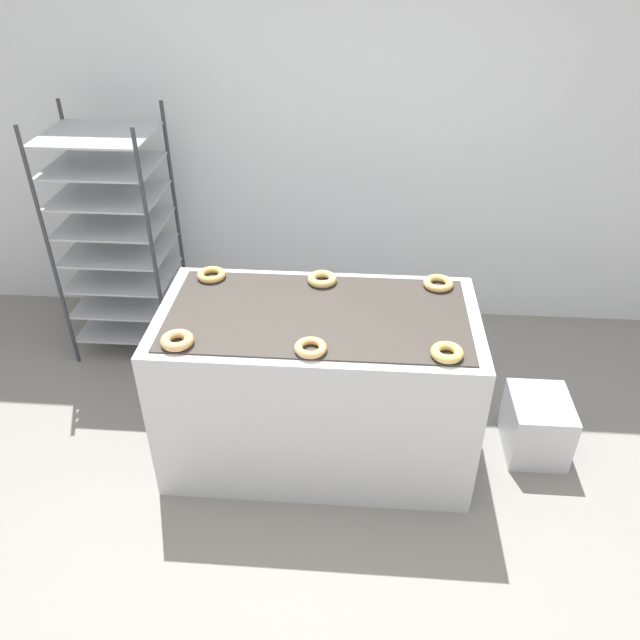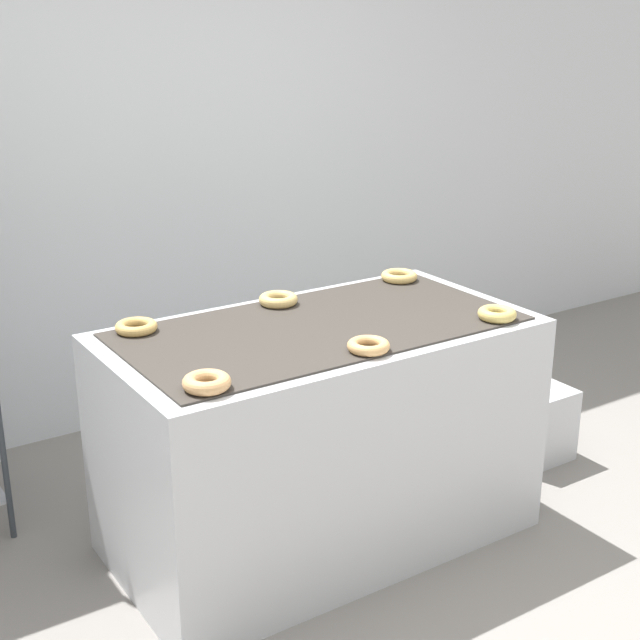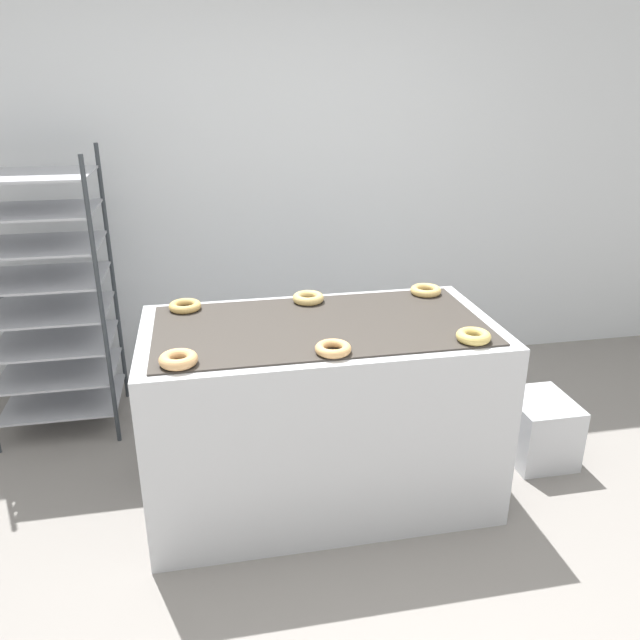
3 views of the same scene
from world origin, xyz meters
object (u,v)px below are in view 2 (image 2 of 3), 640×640
at_px(donut_far_left, 136,327).
at_px(donut_near_center, 368,346).
at_px(donut_far_right, 399,276).
at_px(fryer_machine, 320,435).
at_px(glaze_bin, 525,419).
at_px(donut_near_right, 497,314).
at_px(donut_near_left, 207,382).
at_px(donut_far_center, 278,299).

bearing_deg(donut_far_left, donut_near_center, -46.49).
bearing_deg(donut_far_right, fryer_machine, -153.44).
relative_size(glaze_bin, donut_near_right, 2.60).
relative_size(donut_near_left, donut_far_left, 0.99).
xyz_separation_m(fryer_machine, glaze_bin, (1.19, 0.07, -0.27)).
bearing_deg(donut_near_left, donut_far_left, 88.03).
distance_m(donut_near_center, donut_far_center, 0.60).
bearing_deg(donut_far_center, donut_far_right, 0.30).
distance_m(donut_near_center, donut_near_right, 0.60).
distance_m(donut_far_left, donut_far_right, 1.19).
bearing_deg(donut_far_center, donut_near_left, -135.32).
bearing_deg(donut_near_center, donut_far_right, 45.01).
height_order(fryer_machine, glaze_bin, fryer_machine).
distance_m(donut_near_left, donut_near_right, 1.19).
bearing_deg(donut_near_right, fryer_machine, 152.76).
xyz_separation_m(fryer_machine, donut_far_left, (-0.59, 0.30, 0.46)).
bearing_deg(donut_far_center, donut_far_left, 179.52).
bearing_deg(donut_near_right, glaze_bin, 31.59).
relative_size(donut_far_left, donut_far_right, 0.98).
height_order(donut_near_center, donut_far_right, donut_far_right).
relative_size(glaze_bin, donut_far_right, 2.43).
bearing_deg(donut_near_left, donut_near_center, -0.60).
distance_m(fryer_machine, donut_far_left, 0.80).
xyz_separation_m(fryer_machine, donut_near_left, (-0.61, -0.30, 0.46)).
bearing_deg(donut_far_left, donut_near_right, -27.23).
height_order(donut_near_center, donut_far_center, donut_far_center).
bearing_deg(fryer_machine, donut_near_left, -153.59).
xyz_separation_m(fryer_machine, donut_near_center, (-0.01, -0.31, 0.46)).
bearing_deg(fryer_machine, glaze_bin, 3.20).
distance_m(glaze_bin, donut_far_right, 0.97).
distance_m(donut_near_right, donut_far_center, 0.84).
relative_size(donut_near_right, donut_far_right, 0.93).
height_order(donut_near_left, donut_far_right, donut_near_left).
xyz_separation_m(glaze_bin, donut_far_right, (-0.59, 0.23, 0.73)).
xyz_separation_m(donut_near_right, donut_far_center, (-0.59, 0.60, -0.00)).
height_order(glaze_bin, donut_far_left, donut_far_left).
bearing_deg(donut_far_right, donut_near_center, -134.99).
height_order(fryer_machine, donut_far_left, donut_far_left).
bearing_deg(donut_near_left, donut_far_center, 44.68).
bearing_deg(fryer_machine, donut_far_right, 26.56).
bearing_deg(donut_near_left, donut_near_right, -0.04).
bearing_deg(fryer_machine, donut_far_center, 90.42).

